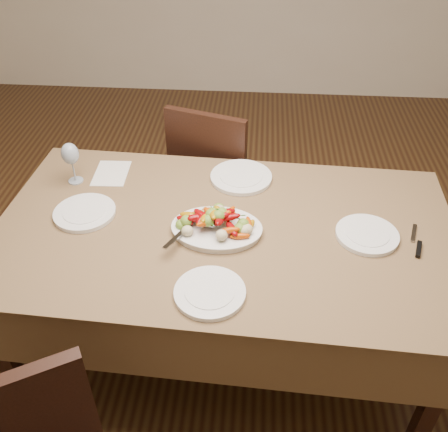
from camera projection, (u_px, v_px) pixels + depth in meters
name	position (u px, v px, depth m)	size (l,w,h in m)	color
floor	(228.00, 351.00, 2.43)	(6.00, 6.00, 0.00)	#3B2412
dining_table	(224.00, 294.00, 2.22)	(1.84, 1.04, 0.76)	brown
chair_far	(221.00, 177.00, 2.78)	(0.42, 0.42, 0.95)	black
serving_platter	(217.00, 230.00, 1.96)	(0.34, 0.26, 0.02)	white
roasted_vegetables	(217.00, 219.00, 1.92)	(0.28, 0.19, 0.09)	#770406
serving_spoon	(199.00, 227.00, 1.91)	(0.28, 0.06, 0.03)	#9EA0A8
plate_left	(85.00, 213.00, 2.05)	(0.25, 0.25, 0.02)	white
plate_right	(367.00, 235.00, 1.94)	(0.24, 0.24, 0.02)	white
plate_far	(241.00, 177.00, 2.25)	(0.28, 0.28, 0.02)	white
plate_near	(210.00, 293.00, 1.70)	(0.25, 0.25, 0.02)	white
wine_glass	(72.00, 162.00, 2.18)	(0.08, 0.08, 0.20)	#8C99A5
menu_card	(111.00, 173.00, 2.29)	(0.15, 0.21, 0.00)	silver
table_knife	(416.00, 242.00, 1.91)	(0.02, 0.20, 0.01)	#9EA0A8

